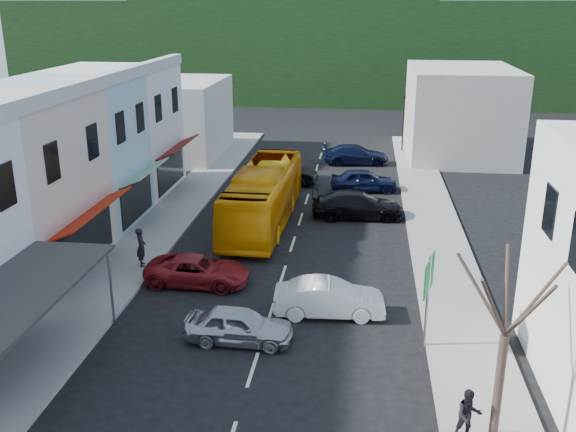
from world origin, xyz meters
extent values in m
plane|color=black|center=(0.00, 0.00, 0.00)|extent=(120.00, 120.00, 0.00)
cube|color=gray|center=(-7.50, 10.00, 0.07)|extent=(3.00, 52.00, 0.15)
cube|color=gray|center=(7.50, 10.00, 0.07)|extent=(3.00, 52.00, 0.15)
cube|color=beige|center=(-12.50, 3.00, 4.00)|extent=(7.00, 8.00, 8.00)
cube|color=#9F1A06|center=(-8.40, 3.00, 3.05)|extent=(1.30, 6.80, 0.08)
cube|color=#A6C9D0|center=(-12.50, 10.00, 4.00)|extent=(7.00, 6.00, 8.00)
cube|color=#195926|center=(-8.40, 10.00, 3.05)|extent=(1.30, 5.10, 0.08)
cube|color=silver|center=(-12.50, 16.50, 4.00)|extent=(7.00, 7.00, 8.00)
cube|color=#58140D|center=(-8.40, 16.50, 3.05)|extent=(1.30, 5.95, 0.08)
cube|color=#B7B2A8|center=(-12.00, 27.00, 3.00)|extent=(8.00, 10.00, 6.00)
cube|color=#B7B2A8|center=(11.00, 30.00, 3.50)|extent=(8.00, 12.00, 7.00)
cube|color=black|center=(0.00, 64.00, 6.00)|extent=(80.00, 24.00, 12.00)
cube|color=black|center=(-8.00, 70.00, 10.00)|extent=(40.00, 16.00, 8.00)
imported|color=#FB9D06|center=(-1.99, 11.00, 1.55)|extent=(2.80, 11.66, 3.10)
imported|color=#BABAC0|center=(-0.81, -2.20, 0.70)|extent=(4.45, 1.92, 1.40)
imported|color=silver|center=(2.35, 0.33, 0.70)|extent=(4.51, 2.09, 1.40)
imported|color=maroon|center=(-3.61, 2.60, 0.70)|extent=(4.67, 2.08, 1.40)
imported|color=black|center=(3.25, 12.71, 0.70)|extent=(4.64, 2.22, 1.40)
imported|color=black|center=(3.57, 18.21, 0.70)|extent=(4.59, 2.34, 1.40)
imported|color=black|center=(-1.98, 19.38, 0.70)|extent=(4.57, 2.26, 1.40)
imported|color=black|center=(2.84, 25.65, 0.70)|extent=(4.69, 2.36, 1.40)
imported|color=black|center=(-6.65, 3.98, 1.00)|extent=(0.58, 0.70, 1.70)
imported|color=black|center=(6.70, -7.06, 1.00)|extent=(0.77, 0.57, 1.70)
camera|label=1|loc=(3.51, -22.82, 11.98)|focal=40.00mm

